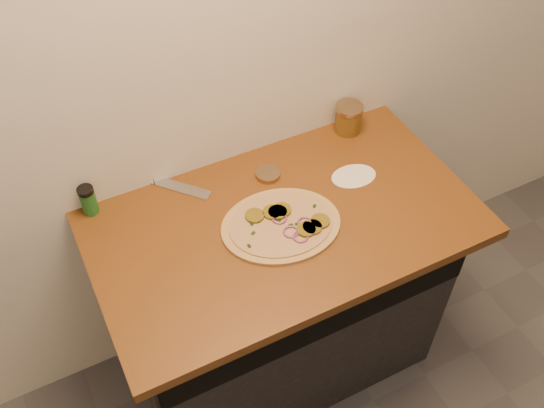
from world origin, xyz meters
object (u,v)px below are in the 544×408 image
pizza (282,224)px  salsa_jar (348,118)px  chefs_knife (159,181)px  spice_shaker (88,200)px

pizza → salsa_jar: salsa_jar is taller
chefs_knife → spice_shaker: spice_shaker is taller
salsa_jar → spice_shaker: (-0.92, 0.03, -0.00)m
salsa_jar → chefs_knife: bearing=175.5°
pizza → spice_shaker: bearing=147.3°
chefs_knife → spice_shaker: size_ratio=2.49×
pizza → spice_shaker: (-0.51, 0.32, 0.04)m
salsa_jar → spice_shaker: salsa_jar is taller
pizza → salsa_jar: bearing=35.6°
pizza → chefs_knife: (-0.27, 0.35, -0.00)m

